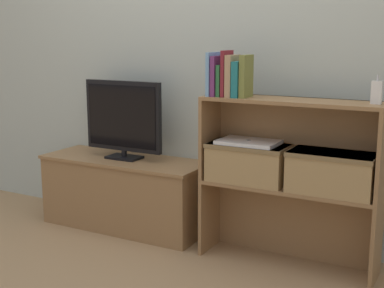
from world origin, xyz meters
The scene contains 17 objects.
ground_plane centered at (0.00, 0.00, 0.00)m, with size 16.00×16.00×0.00m, color #A37F56.
wall_back centered at (0.00, 0.43, 1.20)m, with size 10.00×0.05×2.40m.
tv_stand centered at (-0.54, 0.20, 0.23)m, with size 1.11×0.41×0.47m.
tv centered at (-0.54, 0.19, 0.73)m, with size 0.56×0.14×0.50m.
bookshelf_lower_tier centered at (0.60, 0.19, 0.28)m, with size 0.97×0.27×0.45m.
bookshelf_upper_tier centered at (0.60, 0.19, 0.75)m, with size 0.97×0.27×0.47m.
book_skyblue centered at (0.15, 0.10, 1.04)m, with size 0.02×0.15×0.24m.
book_plum centered at (0.18, 0.10, 1.03)m, with size 0.03×0.14×0.22m.
book_forest centered at (0.21, 0.10, 1.01)m, with size 0.02×0.13×0.17m.
book_maroon centered at (0.24, 0.10, 1.05)m, with size 0.02×0.13×0.25m.
book_tan centered at (0.27, 0.10, 1.04)m, with size 0.03×0.13×0.23m.
book_teal centered at (0.31, 0.10, 1.02)m, with size 0.04×0.15×0.19m.
book_olive centered at (0.35, 0.10, 1.04)m, with size 0.03×0.13×0.23m.
baby_monitor centered at (1.02, 0.13, 0.98)m, with size 0.05×0.04×0.14m.
storage_basket_left centered at (0.36, 0.12, 0.57)m, with size 0.44×0.24×0.21m.
storage_basket_right centered at (0.83, 0.12, 0.57)m, with size 0.44×0.24×0.21m.
laptop centered at (0.36, 0.12, 0.67)m, with size 0.33×0.22×0.02m.
Camera 1 is at (1.47, -2.57, 1.25)m, focal length 50.00 mm.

